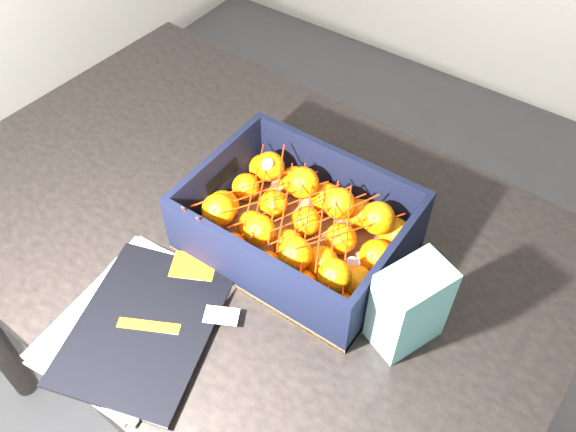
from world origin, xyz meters
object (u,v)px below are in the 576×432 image
Objects in this scene: table at (245,254)px; retail_carton at (409,306)px; magazine_stack at (138,322)px; produce_crate at (298,231)px.

retail_carton reaches higher than table.
magazine_stack is 2.15× the size of retail_carton.
produce_crate reaches higher than table.
magazine_stack is at bearing -125.21° from retail_carton.
table is at bearing -164.52° from retail_carton.
table is 0.40m from retail_carton.
table is 0.18m from produce_crate.
produce_crate reaches higher than magazine_stack.
produce_crate is 0.24m from retail_carton.
retail_carton is (0.35, -0.04, 0.18)m from table.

